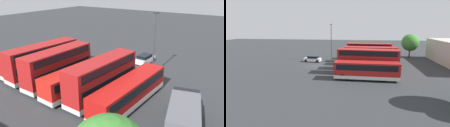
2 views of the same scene
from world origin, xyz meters
The scene contains 11 objects.
ground_plane centered at (0.00, 0.00, 0.00)m, with size 140.00×140.00×0.00m, color #2D3033.
bus_single_deck_near_end centered at (-8.75, 11.38, 1.62)m, with size 3.07×11.93×2.95m.
bus_double_decker_second centered at (-5.16, 11.45, 2.45)m, with size 3.12×10.42×4.55m.
bus_single_deck_third centered at (-1.87, 10.94, 1.62)m, with size 3.33×12.13×2.95m.
bus_double_decker_fourth centered at (1.95, 11.47, 2.45)m, with size 2.72×10.28×4.55m.
bus_double_decker_fifth centered at (5.49, 10.88, 2.45)m, with size 3.33×10.93×4.55m.
bus_single_deck_sixth centered at (8.94, 10.62, 1.62)m, with size 2.76×10.42×2.95m.
box_truck_blue centered at (-15.02, 13.14, 1.71)m, with size 4.20×7.88×3.20m.
car_hatchback_silver centered at (-4.16, -1.95, 0.70)m, with size 2.07×4.16×1.43m.
lamp_post_tall centered at (-7.33, 2.11, 5.18)m, with size 0.70×0.30×8.98m.
tree_midright centered at (-13.83, 22.89, 4.04)m, with size 4.64×4.64×6.37m.
Camera 2 is at (37.30, 9.79, 8.76)m, focal length 28.69 mm.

